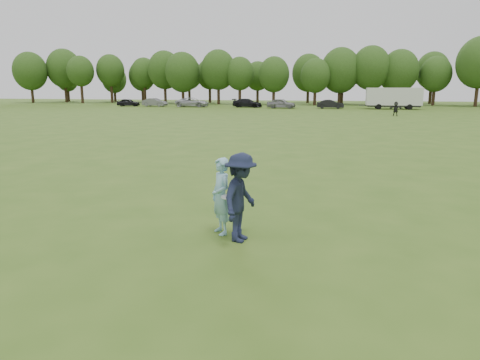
{
  "coord_description": "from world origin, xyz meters",
  "views": [
    {
      "loc": [
        1.6,
        -8.93,
        3.31
      ],
      "look_at": [
        -0.51,
        0.99,
        1.1
      ],
      "focal_mm": 32.0,
      "sensor_mm": 36.0,
      "label": 1
    }
  ],
  "objects_px": {
    "defender": "(241,198)",
    "player_far_d": "(396,109)",
    "car_a": "(128,102)",
    "car_d": "(247,103)",
    "car_c": "(192,102)",
    "cargo_trailer": "(394,97)",
    "thrower": "(221,196)",
    "car_f": "(330,104)",
    "car_e": "(281,103)",
    "car_b": "(155,102)"
  },
  "relations": [
    {
      "from": "car_f",
      "to": "player_far_d",
      "type": "bearing_deg",
      "value": -153.9
    },
    {
      "from": "car_d",
      "to": "player_far_d",
      "type": "bearing_deg",
      "value": -122.83
    },
    {
      "from": "car_b",
      "to": "car_d",
      "type": "distance_m",
      "value": 16.21
    },
    {
      "from": "car_d",
      "to": "car_a",
      "type": "bearing_deg",
      "value": 97.18
    },
    {
      "from": "car_d",
      "to": "car_e",
      "type": "relative_size",
      "value": 1.09
    },
    {
      "from": "thrower",
      "to": "car_a",
      "type": "bearing_deg",
      "value": 169.65
    },
    {
      "from": "car_c",
      "to": "car_e",
      "type": "relative_size",
      "value": 1.24
    },
    {
      "from": "car_d",
      "to": "car_e",
      "type": "distance_m",
      "value": 6.26
    },
    {
      "from": "car_a",
      "to": "car_e",
      "type": "distance_m",
      "value": 27.1
    },
    {
      "from": "thrower",
      "to": "player_far_d",
      "type": "xyz_separation_m",
      "value": [
        9.65,
        43.88,
        -0.05
      ]
    },
    {
      "from": "car_d",
      "to": "cargo_trailer",
      "type": "relative_size",
      "value": 0.54
    },
    {
      "from": "car_e",
      "to": "cargo_trailer",
      "type": "distance_m",
      "value": 16.96
    },
    {
      "from": "defender",
      "to": "player_far_d",
      "type": "bearing_deg",
      "value": -0.71
    },
    {
      "from": "car_a",
      "to": "car_f",
      "type": "bearing_deg",
      "value": -99.41
    },
    {
      "from": "car_d",
      "to": "car_f",
      "type": "xyz_separation_m",
      "value": [
        13.46,
        -1.36,
        -0.03
      ]
    },
    {
      "from": "car_a",
      "to": "player_far_d",
      "type": "bearing_deg",
      "value": -119.59
    },
    {
      "from": "defender",
      "to": "car_c",
      "type": "xyz_separation_m",
      "value": [
        -21.21,
        61.05,
        -0.2
      ]
    },
    {
      "from": "defender",
      "to": "car_f",
      "type": "bearing_deg",
      "value": 9.42
    },
    {
      "from": "cargo_trailer",
      "to": "thrower",
      "type": "bearing_deg",
      "value": -100.78
    },
    {
      "from": "car_f",
      "to": "thrower",
      "type": "bearing_deg",
      "value": 178.82
    },
    {
      "from": "defender",
      "to": "car_d",
      "type": "relative_size",
      "value": 0.4
    },
    {
      "from": "thrower",
      "to": "player_far_d",
      "type": "height_order",
      "value": "thrower"
    },
    {
      "from": "defender",
      "to": "car_e",
      "type": "height_order",
      "value": "defender"
    },
    {
      "from": "car_b",
      "to": "car_c",
      "type": "height_order",
      "value": "car_c"
    },
    {
      "from": "car_f",
      "to": "car_b",
      "type": "bearing_deg",
      "value": 88.69
    },
    {
      "from": "car_a",
      "to": "cargo_trailer",
      "type": "xyz_separation_m",
      "value": [
        43.93,
        -0.93,
        1.11
      ]
    },
    {
      "from": "car_a",
      "to": "cargo_trailer",
      "type": "distance_m",
      "value": 43.95
    },
    {
      "from": "car_b",
      "to": "cargo_trailer",
      "type": "distance_m",
      "value": 39.01
    },
    {
      "from": "car_b",
      "to": "car_e",
      "type": "xyz_separation_m",
      "value": [
        22.09,
        -1.91,
        0.06
      ]
    },
    {
      "from": "car_e",
      "to": "cargo_trailer",
      "type": "relative_size",
      "value": 0.5
    },
    {
      "from": "car_e",
      "to": "player_far_d",
      "type": "bearing_deg",
      "value": -130.03
    },
    {
      "from": "defender",
      "to": "car_f",
      "type": "height_order",
      "value": "defender"
    },
    {
      "from": "car_d",
      "to": "car_f",
      "type": "relative_size",
      "value": 1.18
    },
    {
      "from": "car_b",
      "to": "cargo_trailer",
      "type": "relative_size",
      "value": 0.48
    },
    {
      "from": "defender",
      "to": "cargo_trailer",
      "type": "xyz_separation_m",
      "value": [
        10.9,
        60.45,
        0.8
      ]
    },
    {
      "from": "defender",
      "to": "car_b",
      "type": "distance_m",
      "value": 67.45
    },
    {
      "from": "thrower",
      "to": "defender",
      "type": "distance_m",
      "value": 0.66
    },
    {
      "from": "thrower",
      "to": "car_f",
      "type": "bearing_deg",
      "value": 139.58
    },
    {
      "from": "car_d",
      "to": "cargo_trailer",
      "type": "bearing_deg",
      "value": -86.11
    },
    {
      "from": "car_f",
      "to": "car_c",
      "type": "bearing_deg",
      "value": 88.75
    },
    {
      "from": "car_d",
      "to": "cargo_trailer",
      "type": "xyz_separation_m",
      "value": [
        22.78,
        -1.12,
        1.06
      ]
    },
    {
      "from": "car_a",
      "to": "car_d",
      "type": "bearing_deg",
      "value": -96.97
    },
    {
      "from": "player_far_d",
      "to": "car_c",
      "type": "relative_size",
      "value": 0.3
    },
    {
      "from": "car_b",
      "to": "car_f",
      "type": "distance_m",
      "value": 29.69
    },
    {
      "from": "car_d",
      "to": "thrower",
      "type": "bearing_deg",
      "value": -162.81
    },
    {
      "from": "car_b",
      "to": "player_far_d",
      "type": "bearing_deg",
      "value": -107.76
    },
    {
      "from": "defender",
      "to": "car_b",
      "type": "height_order",
      "value": "defender"
    },
    {
      "from": "player_far_d",
      "to": "car_b",
      "type": "bearing_deg",
      "value": 162.09
    },
    {
      "from": "player_far_d",
      "to": "car_e",
      "type": "distance_m",
      "value": 21.4
    },
    {
      "from": "thrower",
      "to": "car_d",
      "type": "distance_m",
      "value": 62.23
    }
  ]
}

